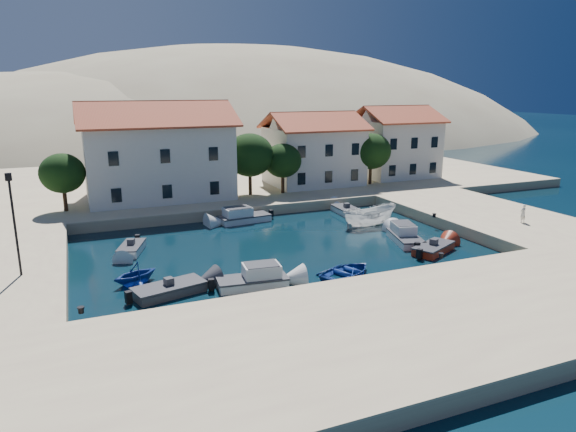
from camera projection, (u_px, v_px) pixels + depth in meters
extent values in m
plane|color=black|center=(340.00, 294.00, 30.61)|extent=(400.00, 400.00, 0.00)
cube|color=tan|center=(399.00, 329.00, 25.13)|extent=(52.00, 12.00, 1.00)
cube|color=tan|center=(485.00, 216.00, 47.13)|extent=(11.00, 20.00, 1.00)
cube|color=tan|center=(212.00, 181.00, 65.24)|extent=(80.00, 36.00, 1.00)
ellipsoid|color=#9D8B6A|center=(97.00, 218.00, 130.12)|extent=(198.00, 126.00, 72.00)
ellipsoid|color=#9D8B6A|center=(242.00, 206.00, 166.11)|extent=(220.00, 176.00, 99.00)
cube|color=silver|center=(158.00, 161.00, 52.26)|extent=(14.00, 9.00, 7.50)
pyramid|color=#A93C26|center=(155.00, 113.00, 51.09)|extent=(14.70, 9.45, 2.20)
cube|color=silver|center=(313.00, 156.00, 60.03)|extent=(10.00, 8.00, 6.50)
pyramid|color=#A93C26|center=(314.00, 120.00, 59.03)|extent=(10.50, 8.40, 1.80)
cube|color=silver|center=(395.00, 148.00, 65.37)|extent=(9.00, 8.00, 7.00)
pyramid|color=#A93C26|center=(397.00, 113.00, 64.31)|extent=(9.45, 8.40, 1.80)
cylinder|color=#382314|center=(65.00, 198.00, 46.80)|extent=(0.36, 0.36, 2.50)
ellipsoid|color=black|center=(62.00, 173.00, 46.26)|extent=(4.00, 4.00, 3.60)
cylinder|color=#382314|center=(250.00, 181.00, 53.95)|extent=(0.36, 0.36, 3.00)
ellipsoid|color=black|center=(250.00, 155.00, 53.29)|extent=(5.00, 5.00, 4.50)
cylinder|color=#382314|center=(283.00, 182.00, 54.87)|extent=(0.36, 0.36, 2.50)
ellipsoid|color=black|center=(283.00, 161.00, 54.33)|extent=(4.00, 4.00, 3.60)
cylinder|color=#382314|center=(370.00, 172.00, 60.06)|extent=(0.36, 0.36, 2.75)
ellipsoid|color=black|center=(371.00, 151.00, 59.46)|extent=(4.60, 4.60, 4.14)
cylinder|color=black|center=(15.00, 227.00, 30.23)|extent=(0.14, 0.14, 6.00)
cube|color=black|center=(8.00, 177.00, 29.51)|extent=(0.35, 0.25, 0.45)
cylinder|color=black|center=(81.00, 310.00, 25.68)|extent=(0.36, 0.36, 0.30)
cylinder|color=black|center=(441.00, 256.00, 34.05)|extent=(0.36, 0.36, 0.30)
cylinder|color=black|center=(434.00, 215.00, 44.80)|extent=(0.36, 0.36, 0.30)
cube|color=#36363B|center=(169.00, 290.00, 30.55)|extent=(4.44, 2.79, 0.90)
cube|color=#36363B|center=(169.00, 285.00, 30.47)|extent=(4.55, 2.85, 0.10)
cube|color=#36363B|center=(169.00, 282.00, 30.41)|extent=(0.61, 0.61, 0.50)
cube|color=silver|center=(252.00, 283.00, 31.71)|extent=(4.41, 2.26, 0.90)
cube|color=#36363B|center=(252.00, 278.00, 31.63)|extent=(4.51, 2.31, 0.10)
cube|color=silver|center=(252.00, 272.00, 31.54)|extent=(2.40, 1.77, 0.90)
imported|color=navy|center=(347.00, 276.00, 33.63)|extent=(4.96, 4.27, 0.87)
cube|color=maroon|center=(433.00, 249.00, 38.37)|extent=(4.11, 3.17, 0.90)
cube|color=#36363B|center=(434.00, 245.00, 38.29)|extent=(4.21, 3.24, 0.10)
cube|color=#36363B|center=(434.00, 242.00, 38.24)|extent=(0.67, 0.67, 0.50)
cube|color=silver|center=(405.00, 239.00, 40.88)|extent=(2.99, 4.76, 0.90)
cube|color=#36363B|center=(406.00, 235.00, 40.80)|extent=(3.05, 4.87, 0.10)
cube|color=silver|center=(406.00, 231.00, 40.71)|extent=(2.14, 2.69, 0.90)
imported|color=silver|center=(369.00, 226.00, 45.73)|extent=(5.32, 2.06, 2.05)
cube|color=silver|center=(347.00, 211.00, 50.26)|extent=(1.97, 3.85, 0.90)
cube|color=#36363B|center=(347.00, 208.00, 50.18)|extent=(2.01, 3.94, 0.10)
cube|color=#36363B|center=(347.00, 206.00, 50.13)|extent=(0.53, 0.53, 0.50)
imported|color=navy|center=(136.00, 283.00, 32.37)|extent=(3.70, 3.50, 1.54)
cube|color=silver|center=(132.00, 249.00, 38.39)|extent=(2.49, 3.61, 0.90)
cube|color=#36363B|center=(131.00, 245.00, 38.31)|extent=(2.55, 3.69, 0.10)
cube|color=#36363B|center=(131.00, 242.00, 38.26)|extent=(0.64, 0.64, 0.50)
cube|color=silver|center=(244.00, 219.00, 47.18)|extent=(4.80, 2.44, 0.90)
cube|color=#36363B|center=(244.00, 216.00, 47.10)|extent=(4.91, 2.49, 0.10)
cube|color=silver|center=(244.00, 212.00, 47.01)|extent=(2.61, 1.91, 0.90)
imported|color=silver|center=(523.00, 213.00, 42.85)|extent=(0.58, 0.39, 1.56)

